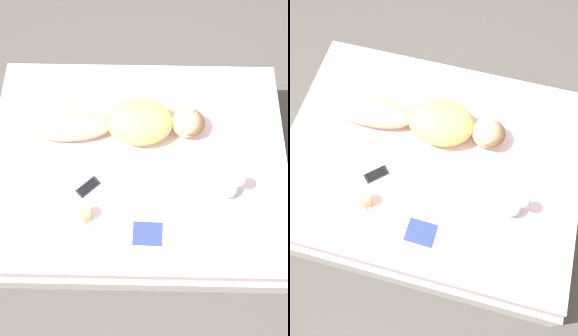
# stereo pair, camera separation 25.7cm
# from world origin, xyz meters

# --- Properties ---
(ground_plane) EXTENTS (12.00, 12.00, 0.00)m
(ground_plane) POSITION_xyz_m (0.00, 0.00, 0.00)
(ground_plane) COLOR #4C4742
(bed) EXTENTS (1.63, 2.08, 0.45)m
(bed) POSITION_xyz_m (0.00, 0.00, 0.22)
(bed) COLOR beige
(bed) RESTS_ON ground_plane
(person) EXTENTS (0.35, 1.24, 0.23)m
(person) POSITION_xyz_m (-0.21, -0.07, 0.55)
(person) COLOR tan
(person) RESTS_ON bed
(open_magazine) EXTENTS (0.48, 0.28, 0.01)m
(open_magazine) POSITION_xyz_m (0.41, 0.08, 0.45)
(open_magazine) COLOR white
(open_magazine) RESTS_ON bed
(coffee_mug) EXTENTS (0.11, 0.08, 0.09)m
(coffee_mug) POSITION_xyz_m (0.42, -0.32, 0.50)
(coffee_mug) COLOR tan
(coffee_mug) RESTS_ON bed
(cell_phone) EXTENTS (0.16, 0.16, 0.01)m
(cell_phone) POSITION_xyz_m (0.22, -0.32, 0.45)
(cell_phone) COLOR black
(cell_phone) RESTS_ON bed
(plush_toy) EXTENTS (0.17, 0.17, 0.21)m
(plush_toy) POSITION_xyz_m (0.22, 0.59, 0.53)
(plush_toy) COLOR #B2BCCC
(plush_toy) RESTS_ON bed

